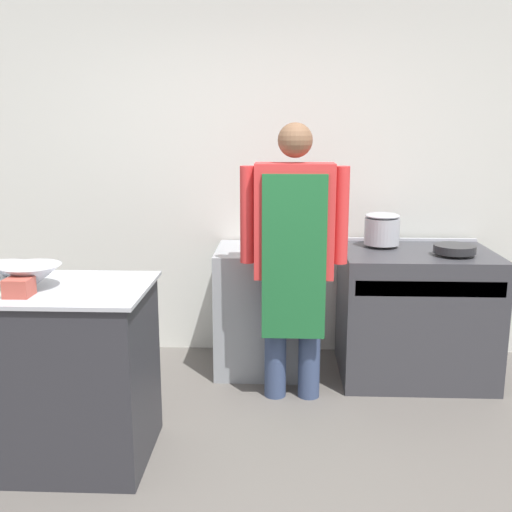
{
  "coord_description": "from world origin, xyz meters",
  "views": [
    {
      "loc": [
        0.18,
        -2.33,
        1.73
      ],
      "look_at": [
        0.03,
        1.17,
        0.96
      ],
      "focal_mm": 42.0,
      "sensor_mm": 36.0,
      "label": 1
    }
  ],
  "objects_px": {
    "mixing_bowl": "(31,277)",
    "saute_pan": "(455,249)",
    "person_cook": "(294,246)",
    "plastic_tub": "(19,287)",
    "stock_pot": "(382,228)",
    "fridge_unit": "(260,308)",
    "stove": "(415,313)"
  },
  "relations": [
    {
      "from": "mixing_bowl",
      "to": "saute_pan",
      "type": "distance_m",
      "value": 2.6
    },
    {
      "from": "person_cook",
      "to": "plastic_tub",
      "type": "height_order",
      "value": "person_cook"
    },
    {
      "from": "mixing_bowl",
      "to": "stock_pot",
      "type": "xyz_separation_m",
      "value": [
        1.94,
        1.33,
        0.03
      ]
    },
    {
      "from": "fridge_unit",
      "to": "saute_pan",
      "type": "distance_m",
      "value": 1.4
    },
    {
      "from": "stock_pot",
      "to": "mixing_bowl",
      "type": "bearing_deg",
      "value": -145.53
    },
    {
      "from": "mixing_bowl",
      "to": "stock_pot",
      "type": "bearing_deg",
      "value": 34.47
    },
    {
      "from": "saute_pan",
      "to": "fridge_unit",
      "type": "bearing_deg",
      "value": 169.92
    },
    {
      "from": "mixing_bowl",
      "to": "stock_pot",
      "type": "height_order",
      "value": "stock_pot"
    },
    {
      "from": "fridge_unit",
      "to": "plastic_tub",
      "type": "distance_m",
      "value": 1.88
    },
    {
      "from": "fridge_unit",
      "to": "stock_pot",
      "type": "distance_m",
      "value": 1.03
    },
    {
      "from": "stock_pot",
      "to": "stove",
      "type": "bearing_deg",
      "value": -31.03
    },
    {
      "from": "stove",
      "to": "mixing_bowl",
      "type": "relative_size",
      "value": 3.39
    },
    {
      "from": "person_cook",
      "to": "stock_pot",
      "type": "xyz_separation_m",
      "value": [
        0.63,
        0.54,
        0.02
      ]
    },
    {
      "from": "fridge_unit",
      "to": "person_cook",
      "type": "distance_m",
      "value": 0.78
    },
    {
      "from": "mixing_bowl",
      "to": "stock_pot",
      "type": "distance_m",
      "value": 2.36
    },
    {
      "from": "plastic_tub",
      "to": "person_cook",
      "type": "bearing_deg",
      "value": 35.66
    },
    {
      "from": "stove",
      "to": "mixing_bowl",
      "type": "bearing_deg",
      "value": -151.15
    },
    {
      "from": "plastic_tub",
      "to": "mixing_bowl",
      "type": "bearing_deg",
      "value": 90.22
    },
    {
      "from": "stove",
      "to": "saute_pan",
      "type": "xyz_separation_m",
      "value": [
        0.2,
        -0.14,
        0.49
      ]
    },
    {
      "from": "stove",
      "to": "mixing_bowl",
      "type": "height_order",
      "value": "mixing_bowl"
    },
    {
      "from": "person_cook",
      "to": "stove",
      "type": "bearing_deg",
      "value": 24.98
    },
    {
      "from": "mixing_bowl",
      "to": "plastic_tub",
      "type": "distance_m",
      "value": 0.15
    },
    {
      "from": "fridge_unit",
      "to": "stock_pot",
      "type": "height_order",
      "value": "stock_pot"
    },
    {
      "from": "stove",
      "to": "fridge_unit",
      "type": "height_order",
      "value": "stove"
    },
    {
      "from": "person_cook",
      "to": "saute_pan",
      "type": "xyz_separation_m",
      "value": [
        1.06,
        0.26,
        -0.06
      ]
    },
    {
      "from": "stove",
      "to": "mixing_bowl",
      "type": "distance_m",
      "value": 2.54
    },
    {
      "from": "stock_pot",
      "to": "plastic_tub",
      "type": "bearing_deg",
      "value": -142.7
    },
    {
      "from": "fridge_unit",
      "to": "plastic_tub",
      "type": "relative_size",
      "value": 7.34
    },
    {
      "from": "fridge_unit",
      "to": "mixing_bowl",
      "type": "height_order",
      "value": "mixing_bowl"
    },
    {
      "from": "saute_pan",
      "to": "mixing_bowl",
      "type": "bearing_deg",
      "value": -155.92
    },
    {
      "from": "person_cook",
      "to": "saute_pan",
      "type": "height_order",
      "value": "person_cook"
    },
    {
      "from": "stove",
      "to": "plastic_tub",
      "type": "height_order",
      "value": "plastic_tub"
    }
  ]
}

